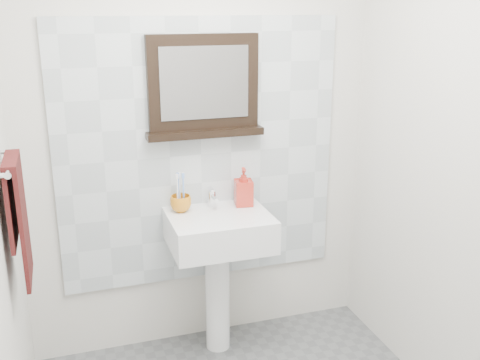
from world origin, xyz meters
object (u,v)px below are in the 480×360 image
pedestal_sink (219,245)px  toothbrush_cup (181,204)px  framed_mirror (204,89)px  hand_towel (18,210)px  soap_dispenser (244,187)px

pedestal_sink → toothbrush_cup: bearing=150.2°
toothbrush_cup → framed_mirror: (0.16, 0.08, 0.62)m
toothbrush_cup → hand_towel: hand_towel is taller
pedestal_sink → toothbrush_cup: (-0.19, 0.11, 0.23)m
pedestal_sink → framed_mirror: (-0.02, 0.19, 0.84)m
framed_mirror → hand_towel: 1.18m
toothbrush_cup → hand_towel: 0.95m
soap_dispenser → hand_towel: hand_towel is taller
soap_dispenser → hand_towel: (-1.16, -0.47, 0.16)m
toothbrush_cup → soap_dispenser: size_ratio=0.53×
pedestal_sink → hand_towel: bearing=-159.3°
toothbrush_cup → soap_dispenser: 0.37m
toothbrush_cup → pedestal_sink: bearing=-29.8°
framed_mirror → toothbrush_cup: bearing=-154.0°
pedestal_sink → hand_towel: size_ratio=1.75×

